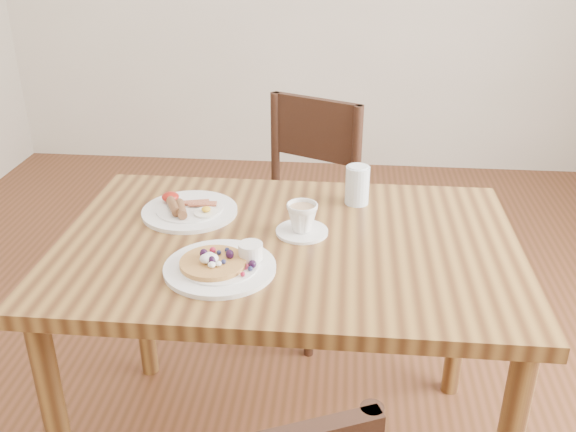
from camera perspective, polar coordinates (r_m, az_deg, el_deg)
The scene contains 6 objects.
dining_table at distance 1.73m, azimuth 0.00°, elevation -5.05°, with size 1.20×0.80×0.75m.
chair_far at distance 2.49m, azimuth 0.94°, elevation 1.07°, with size 0.56×0.56×0.88m.
pancake_plate at distance 1.55m, azimuth -5.92°, elevation -4.30°, with size 0.27×0.27×0.06m.
breakfast_plate at distance 1.84m, azimuth -8.87°, elevation 0.57°, with size 0.27×0.27×0.04m.
teacup_saucer at distance 1.70m, azimuth 1.26°, elevation -0.36°, with size 0.14×0.14×0.09m.
water_glass at distance 1.87m, azimuth 6.17°, elevation 2.74°, with size 0.07×0.07×0.11m, color silver.
Camera 1 is at (0.14, -1.47, 1.54)m, focal length 40.00 mm.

